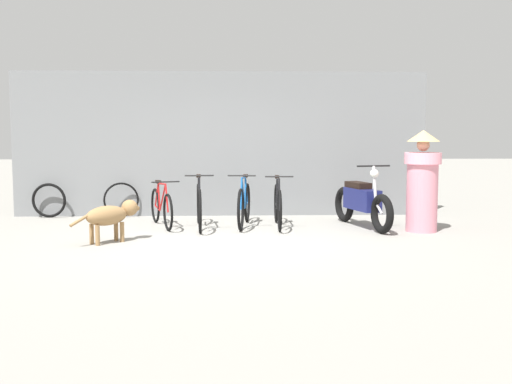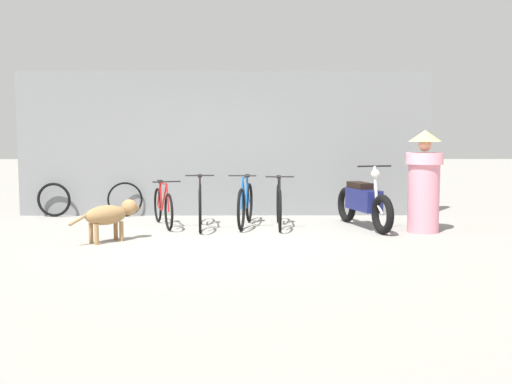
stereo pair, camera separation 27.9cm
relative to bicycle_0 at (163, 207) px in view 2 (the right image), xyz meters
name	(u,v)px [view 2 (the right image)]	position (x,y,z in m)	size (l,w,h in m)	color
ground_plane	(215,242)	(0.98, -1.51, -0.33)	(60.00, 60.00, 0.00)	gray
shop_wall_back	(224,144)	(0.98, 1.43, 1.04)	(7.86, 0.20, 2.74)	slate
bicycle_0	(163,207)	(0.00, 0.00, 0.00)	(0.62, 1.55, 0.80)	black
bicycle_1	(200,205)	(0.65, -0.18, 0.05)	(0.46, 1.76, 0.91)	black
bicycle_2	(245,205)	(1.40, 0.01, 0.03)	(0.46, 1.72, 0.90)	black
bicycle_3	(279,205)	(1.97, -0.10, 0.04)	(0.46, 1.71, 0.89)	black
motorcycle	(364,203)	(3.37, -0.21, 0.09)	(0.69, 1.96, 1.06)	black
stray_dog	(111,214)	(-0.54, -1.48, 0.06)	(0.89, 0.86, 0.60)	#997247
person_in_robes	(424,180)	(4.24, -0.66, 0.50)	(0.69, 0.69, 1.62)	pink
spare_tire_left	(125,199)	(-0.89, 1.18, 0.00)	(0.64, 0.21, 0.66)	black
spare_tire_right	(54,200)	(-2.24, 1.18, -0.01)	(0.65, 0.09, 0.65)	black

